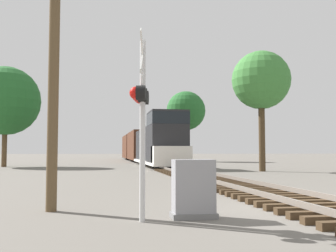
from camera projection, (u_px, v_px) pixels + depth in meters
The scene contains 9 objects.
ground_plane at pixel (308, 208), 9.98m from camera, with size 400.00×400.00×0.00m, color #666059.
rail_track_bed at pixel (308, 203), 9.99m from camera, with size 2.60×160.00×0.31m.
freight_train at pixel (142, 146), 50.21m from camera, with size 2.93×44.67×4.61m.
crossing_signal_near at pixel (141, 104), 8.15m from camera, with size 0.49×1.01×3.91m.
relay_cabinet at pixel (193, 189), 8.49m from camera, with size 0.97×0.55×1.26m.
utility_pole at pixel (54, 42), 9.66m from camera, with size 1.80×0.26×7.95m.
tree_far_right at pixel (261, 81), 28.37m from camera, with size 4.21×4.21×8.68m.
tree_mid_background at pixel (6, 101), 36.15m from camera, with size 6.33×6.33×9.25m.
tree_deep_background at pixel (186, 111), 54.68m from camera, with size 5.43×5.43×9.78m.
Camera 1 is at (-5.21, -9.35, 1.44)m, focal length 42.00 mm.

